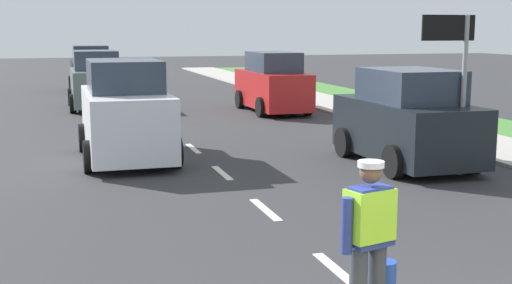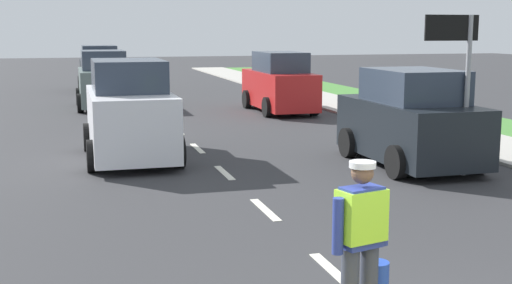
{
  "view_description": "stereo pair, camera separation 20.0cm",
  "coord_description": "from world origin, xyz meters",
  "px_view_note": "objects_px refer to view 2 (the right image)",
  "views": [
    {
      "loc": [
        -3.21,
        -4.55,
        2.92
      ],
      "look_at": [
        -0.1,
        5.91,
        1.1
      ],
      "focal_mm": 47.49,
      "sensor_mm": 36.0,
      "label": 1
    },
    {
      "loc": [
        -3.02,
        -4.6,
        2.92
      ],
      "look_at": [
        -0.1,
        5.91,
        1.1
      ],
      "focal_mm": 47.49,
      "sensor_mm": 36.0,
      "label": 2
    }
  ],
  "objects_px": {
    "lane_direction_sign": "(458,56)",
    "car_oncoming_second": "(104,81)",
    "road_worker": "(362,235)",
    "car_parked_far": "(279,84)",
    "car_oncoming_lead": "(130,113)",
    "car_oncoming_third": "(100,70)",
    "car_parked_curbside": "(410,121)"
  },
  "relations": [
    {
      "from": "lane_direction_sign",
      "to": "car_oncoming_lead",
      "type": "relative_size",
      "value": 0.77
    },
    {
      "from": "lane_direction_sign",
      "to": "car_oncoming_third",
      "type": "height_order",
      "value": "lane_direction_sign"
    },
    {
      "from": "car_oncoming_third",
      "to": "car_parked_curbside",
      "type": "bearing_deg",
      "value": -74.41
    },
    {
      "from": "car_oncoming_third",
      "to": "car_oncoming_lead",
      "type": "relative_size",
      "value": 0.97
    },
    {
      "from": "road_worker",
      "to": "car_parked_far",
      "type": "bearing_deg",
      "value": 75.17
    },
    {
      "from": "car_parked_far",
      "to": "road_worker",
      "type": "bearing_deg",
      "value": -104.83
    },
    {
      "from": "car_parked_far",
      "to": "car_oncoming_lead",
      "type": "height_order",
      "value": "car_oncoming_lead"
    },
    {
      "from": "car_parked_curbside",
      "to": "car_parked_far",
      "type": "distance_m",
      "value": 9.97
    },
    {
      "from": "lane_direction_sign",
      "to": "car_oncoming_second",
      "type": "bearing_deg",
      "value": 113.53
    },
    {
      "from": "car_parked_far",
      "to": "car_oncoming_lead",
      "type": "xyz_separation_m",
      "value": [
        -5.93,
        -7.58,
        0.05
      ]
    },
    {
      "from": "car_oncoming_second",
      "to": "road_worker",
      "type": "bearing_deg",
      "value": -85.92
    },
    {
      "from": "road_worker",
      "to": "car_parked_far",
      "type": "xyz_separation_m",
      "value": [
        4.53,
        17.13,
        0.06
      ]
    },
    {
      "from": "road_worker",
      "to": "lane_direction_sign",
      "type": "xyz_separation_m",
      "value": [
        4.69,
        5.96,
        1.48
      ]
    },
    {
      "from": "car_oncoming_second",
      "to": "car_oncoming_lead",
      "type": "distance_m",
      "value": 10.46
    },
    {
      "from": "car_parked_curbside",
      "to": "car_parked_far",
      "type": "bearing_deg",
      "value": 89.04
    },
    {
      "from": "road_worker",
      "to": "car_oncoming_third",
      "type": "bearing_deg",
      "value": 92.6
    },
    {
      "from": "lane_direction_sign",
      "to": "car_parked_far",
      "type": "height_order",
      "value": "lane_direction_sign"
    },
    {
      "from": "lane_direction_sign",
      "to": "car_oncoming_second",
      "type": "xyz_separation_m",
      "value": [
        -6.12,
        14.05,
        -1.41
      ]
    },
    {
      "from": "road_worker",
      "to": "car_parked_far",
      "type": "distance_m",
      "value": 17.72
    },
    {
      "from": "lane_direction_sign",
      "to": "car_oncoming_third",
      "type": "bearing_deg",
      "value": 105.55
    },
    {
      "from": "car_parked_far",
      "to": "lane_direction_sign",
      "type": "bearing_deg",
      "value": -89.2
    },
    {
      "from": "car_parked_curbside",
      "to": "car_oncoming_third",
      "type": "relative_size",
      "value": 0.97
    },
    {
      "from": "road_worker",
      "to": "car_oncoming_lead",
      "type": "height_order",
      "value": "car_oncoming_lead"
    },
    {
      "from": "car_oncoming_third",
      "to": "car_parked_far",
      "type": "height_order",
      "value": "car_oncoming_third"
    },
    {
      "from": "road_worker",
      "to": "car_parked_curbside",
      "type": "relative_size",
      "value": 0.43
    },
    {
      "from": "car_oncoming_second",
      "to": "lane_direction_sign",
      "type": "bearing_deg",
      "value": -66.47
    },
    {
      "from": "lane_direction_sign",
      "to": "car_parked_curbside",
      "type": "relative_size",
      "value": 0.82
    },
    {
      "from": "lane_direction_sign",
      "to": "car_parked_far",
      "type": "relative_size",
      "value": 0.73
    },
    {
      "from": "car_parked_curbside",
      "to": "car_oncoming_third",
      "type": "xyz_separation_m",
      "value": [
        -5.6,
        20.09,
        0.04
      ]
    },
    {
      "from": "car_parked_curbside",
      "to": "car_oncoming_third",
      "type": "distance_m",
      "value": 20.86
    },
    {
      "from": "car_oncoming_third",
      "to": "car_parked_far",
      "type": "xyz_separation_m",
      "value": [
        5.77,
        -10.12,
        -0.02
      ]
    },
    {
      "from": "car_parked_curbside",
      "to": "car_oncoming_lead",
      "type": "relative_size",
      "value": 0.94
    }
  ]
}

